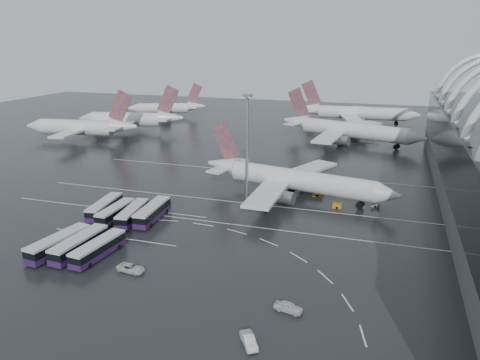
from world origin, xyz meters
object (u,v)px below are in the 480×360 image
(bus_row_far_a, at_px, (59,244))
(bus_row_near_d, at_px, (152,212))
(jet_remote_far, at_px, (168,108))
(gse_cart_belly_d, at_px, (375,204))
(van_curve_b, at_px, (288,307))
(jet_remote_mid, at_px, (133,119))
(airliner_main, at_px, (292,180))
(bus_row_near_a, at_px, (105,207))
(van_curve_a, at_px, (131,268))
(gse_cart_belly_a, at_px, (337,206))
(airliner_gate_c, at_px, (355,113))
(jet_remote_west, at_px, (83,128))
(gse_cart_belly_c, at_px, (318,194))
(bus_row_far_c, at_px, (98,249))
(bus_row_far_b, at_px, (79,244))
(airliner_gate_b, at_px, (347,130))
(bus_row_near_c, at_px, (133,214))
(floodlight_mast, at_px, (247,136))
(bus_row_near_b, at_px, (116,212))
(van_curve_c, at_px, (249,340))

(bus_row_far_a, bearing_deg, bus_row_near_d, -15.29)
(jet_remote_far, distance_m, gse_cart_belly_d, 151.99)
(van_curve_b, bearing_deg, jet_remote_mid, 48.98)
(airliner_main, relative_size, bus_row_near_a, 3.87)
(van_curve_a, relative_size, gse_cart_belly_a, 2.37)
(airliner_gate_c, xyz_separation_m, jet_remote_far, (-93.43, -8.73, -0.58))
(van_curve_b, bearing_deg, jet_remote_west, 57.73)
(bus_row_far_a, xyz_separation_m, gse_cart_belly_c, (41.36, 48.32, -1.21))
(bus_row_far_a, distance_m, bus_row_far_c, 8.23)
(airliner_main, relative_size, bus_row_far_b, 3.76)
(airliner_gate_b, xyz_separation_m, bus_row_far_a, (-41.83, -115.94, -3.15))
(gse_cart_belly_c, bearing_deg, jet_remote_mid, 145.21)
(bus_row_near_c, distance_m, floodlight_mast, 32.26)
(bus_row_near_a, height_order, gse_cart_belly_a, bus_row_near_a)
(airliner_gate_b, bearing_deg, airliner_main, -77.59)
(bus_row_near_b, bearing_deg, jet_remote_far, 21.28)
(airliner_gate_b, distance_m, gse_cart_belly_c, 67.75)
(bus_row_near_b, xyz_separation_m, bus_row_near_c, (4.19, 0.26, 0.06))
(van_curve_c, bearing_deg, gse_cart_belly_a, 52.26)
(airliner_gate_b, height_order, gse_cart_belly_a, airliner_gate_b)
(bus_row_near_a, bearing_deg, van_curve_c, -134.82)
(airliner_gate_c, relative_size, jet_remote_west, 1.21)
(bus_row_far_b, xyz_separation_m, gse_cart_belly_a, (43.29, 40.16, -1.28))
(bus_row_far_b, relative_size, bus_row_far_c, 1.05)
(airliner_gate_c, relative_size, bus_row_far_a, 3.98)
(airliner_main, bearing_deg, bus_row_far_a, -114.69)
(jet_remote_mid, xyz_separation_m, gse_cart_belly_a, (96.36, -70.13, -4.65))
(airliner_main, distance_m, bus_row_far_c, 52.83)
(van_curve_b, xyz_separation_m, gse_cart_belly_c, (-4.24, 54.46, -0.08))
(bus_row_near_b, bearing_deg, gse_cart_belly_d, -64.72)
(airliner_gate_c, height_order, bus_row_far_b, airliner_gate_c)
(bus_row_near_c, bearing_deg, airliner_gate_b, -28.52)
(bus_row_far_c, xyz_separation_m, van_curve_c, (34.11, -16.23, -1.05))
(van_curve_c, relative_size, floodlight_mast, 0.16)
(bus_row_near_a, height_order, floodlight_mast, floodlight_mast)
(gse_cart_belly_a, distance_m, gse_cart_belly_d, 9.47)
(van_curve_b, relative_size, floodlight_mast, 0.17)
(airliner_gate_b, distance_m, van_curve_c, 131.58)
(bus_row_far_c, bearing_deg, van_curve_b, -95.46)
(jet_remote_mid, xyz_separation_m, bus_row_near_a, (45.82, -91.07, -3.44))
(jet_remote_far, distance_m, bus_row_near_b, 143.42)
(jet_remote_mid, distance_m, gse_cart_belly_c, 110.30)
(bus_row_far_b, relative_size, van_curve_b, 3.16)
(bus_row_far_c, distance_m, gse_cart_belly_a, 56.18)
(airliner_gate_b, height_order, airliner_gate_c, airliner_gate_c)
(bus_row_near_c, bearing_deg, jet_remote_mid, 22.51)
(bus_row_far_a, relative_size, van_curve_b, 3.24)
(bus_row_near_b, bearing_deg, airliner_gate_c, -16.31)
(jet_remote_west, height_order, bus_row_near_a, jet_remote_west)
(gse_cart_belly_c, bearing_deg, gse_cart_belly_d, -13.47)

